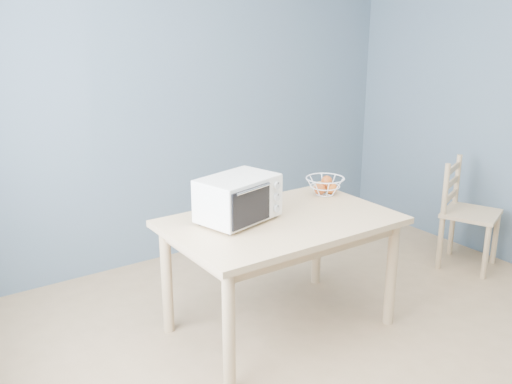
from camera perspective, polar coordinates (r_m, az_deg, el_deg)
room at (r=2.95m, az=14.52°, el=3.83°), size 4.01×4.51×2.61m
dining_table at (r=3.57m, az=2.52°, el=-4.24°), size 1.40×0.90×0.75m
toaster_oven at (r=3.44m, az=-2.01°, el=-0.68°), size 0.54×0.45×0.28m
fruit_basket at (r=4.01m, az=6.88°, el=0.68°), size 0.33×0.33×0.14m
dining_chair at (r=4.85m, az=20.22°, el=-2.17°), size 0.53×0.53×0.87m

